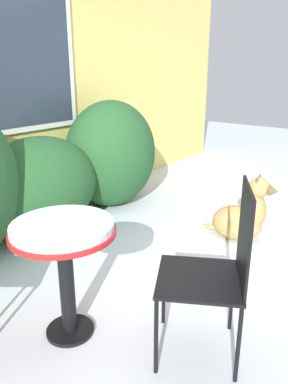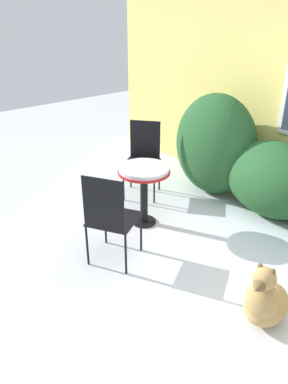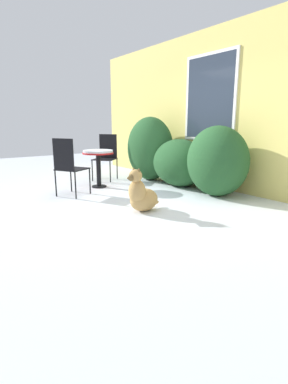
% 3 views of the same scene
% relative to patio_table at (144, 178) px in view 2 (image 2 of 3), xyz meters
% --- Properties ---
extents(ground_plane, '(16.00, 16.00, 0.00)m').
position_rel_patio_table_xyz_m(ground_plane, '(1.26, -0.24, -0.63)').
color(ground_plane, silver).
extents(shrub_left, '(1.25, 0.95, 1.45)m').
position_rel_patio_table_xyz_m(shrub_left, '(-0.05, 1.38, 0.10)').
color(shrub_left, '#235128').
rests_on(shrub_left, ground_plane).
extents(shrub_middle, '(1.33, 0.95, 0.99)m').
position_rel_patio_table_xyz_m(shrub_middle, '(0.90, 1.44, -0.13)').
color(shrub_middle, '#235128').
rests_on(shrub_middle, ground_plane).
extents(patio_table, '(0.64, 0.64, 0.77)m').
position_rel_patio_table_xyz_m(patio_table, '(0.00, 0.00, 0.00)').
color(patio_table, black).
rests_on(patio_table, ground_plane).
extents(patio_chair_near_table, '(0.67, 0.67, 1.06)m').
position_rel_patio_table_xyz_m(patio_chair_near_table, '(-0.68, 0.56, -0.05)').
color(patio_chair_near_table, black).
rests_on(patio_chair_near_table, ground_plane).
extents(patio_chair_far_side, '(0.65, 0.65, 1.06)m').
position_rel_patio_table_xyz_m(patio_chair_far_side, '(0.41, -0.81, -0.05)').
color(patio_chair_far_side, black).
rests_on(patio_chair_far_side, ground_plane).
extents(dog, '(0.44, 0.70, 0.68)m').
position_rel_patio_table_xyz_m(dog, '(1.97, -0.32, -0.38)').
color(dog, tan).
rests_on(dog, ground_plane).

